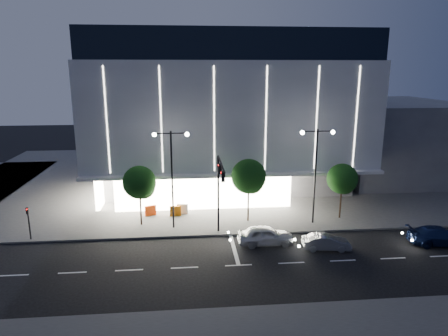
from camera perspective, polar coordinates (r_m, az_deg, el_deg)
name	(u,v)px	position (r m, az deg, el deg)	size (l,w,h in m)	color
ground	(211,257)	(31.66, -1.94, -12.62)	(160.00, 160.00, 0.00)	black
sidewalk_museum	(236,175)	(54.55, 1.78, -1.08)	(70.00, 40.00, 0.15)	#474747
museum	(223,109)	(51.05, -0.18, 8.40)	(30.00, 25.80, 18.00)	#4C4C51
annex_building	(387,138)	(59.84, 22.25, 4.05)	(16.00, 20.00, 10.00)	#4C4C51
traffic_mast	(220,183)	(33.02, -0.63, -2.12)	(0.33, 5.89, 7.07)	black
street_lamp_west	(172,165)	(35.28, -7.48, 0.37)	(3.16, 0.36, 9.00)	black
street_lamp_east	(316,162)	(37.12, 13.00, 0.80)	(3.16, 0.36, 9.00)	black
ped_signal_far	(29,220)	(37.48, -26.14, -6.67)	(0.22, 0.24, 3.00)	black
tree_left	(140,184)	(36.99, -11.94, -2.27)	(3.02, 3.02, 5.72)	black
tree_mid	(249,178)	(37.08, 3.57, -1.47)	(3.25, 3.25, 6.15)	black
tree_right	(342,180)	(39.57, 16.55, -1.72)	(2.91, 2.91, 5.51)	black
car_lead	(266,235)	(33.64, 5.95, -9.55)	(1.86, 4.63, 1.58)	#AEB0B6
car_second	(326,242)	(33.64, 14.39, -10.23)	(1.33, 3.83, 1.26)	#96999D
car_third	(440,236)	(37.97, 28.47, -8.52)	(2.09, 5.14, 1.49)	#132049
barrier_a	(151,211)	(40.12, -10.46, -6.00)	(1.10, 0.25, 1.00)	#FF440E
barrier_b	(182,209)	(40.16, -5.95, -5.82)	(1.10, 0.25, 1.00)	silver
barrier_c	(175,211)	(39.62, -6.95, -6.12)	(1.10, 0.25, 1.00)	#D7660B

